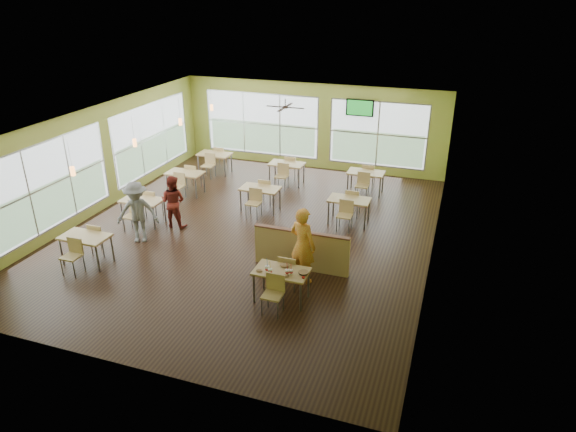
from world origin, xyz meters
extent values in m
plane|color=black|center=(0.00, 0.00, 0.00)|extent=(12.00, 12.00, 0.00)
plane|color=white|center=(0.00, 0.00, 3.20)|extent=(12.00, 12.00, 0.00)
cube|color=#AAAB45|center=(0.00, 6.00, 1.60)|extent=(10.00, 0.04, 3.20)
cube|color=#AAAB45|center=(0.00, -6.00, 1.60)|extent=(10.00, 0.04, 3.20)
cube|color=#AAAB45|center=(-5.00, 0.00, 1.60)|extent=(0.04, 12.00, 3.20)
cube|color=#AAAB45|center=(5.00, 0.00, 1.60)|extent=(0.04, 12.00, 3.20)
cube|color=white|center=(-4.98, -2.00, 1.53)|extent=(0.02, 4.50, 2.35)
cube|color=white|center=(-4.98, 3.00, 1.53)|extent=(0.02, 4.50, 2.35)
cube|color=white|center=(-2.00, 5.98, 1.53)|extent=(4.50, 0.02, 2.35)
cube|color=white|center=(2.50, 5.98, 1.53)|extent=(3.50, 0.02, 2.35)
cube|color=#B7BABC|center=(-4.97, 0.50, 0.35)|extent=(0.04, 9.40, 0.05)
cube|color=#B7BABC|center=(0.25, 5.97, 0.35)|extent=(8.00, 0.04, 0.05)
cube|color=tan|center=(2.00, -3.00, 0.73)|extent=(1.20, 0.70, 0.04)
cube|color=brown|center=(2.00, -3.00, 0.70)|extent=(1.22, 0.71, 0.01)
cylinder|color=slate|center=(1.46, -3.29, 0.35)|extent=(0.05, 0.05, 0.71)
cylinder|color=slate|center=(2.54, -3.29, 0.35)|extent=(0.05, 0.05, 0.71)
cylinder|color=slate|center=(1.46, -2.71, 0.35)|extent=(0.05, 0.05, 0.71)
cylinder|color=slate|center=(2.54, -2.71, 0.35)|extent=(0.05, 0.05, 0.71)
cube|color=tan|center=(2.00, -2.45, 0.45)|extent=(0.42, 0.42, 0.04)
cube|color=tan|center=(2.00, -2.26, 0.67)|extent=(0.42, 0.04, 0.40)
cube|color=tan|center=(2.00, -3.55, 0.45)|extent=(0.42, 0.42, 0.04)
cube|color=tan|center=(2.00, -3.74, 0.67)|extent=(0.42, 0.04, 0.40)
cube|color=tan|center=(2.00, -1.55, 0.50)|extent=(2.40, 0.12, 1.00)
cube|color=brown|center=(2.00, -1.55, 1.02)|extent=(2.40, 0.14, 0.04)
cube|color=tan|center=(-3.20, -3.00, 0.73)|extent=(1.20, 0.70, 0.04)
cube|color=brown|center=(-3.20, -3.00, 0.70)|extent=(1.22, 0.71, 0.01)
cylinder|color=slate|center=(-3.74, -3.29, 0.35)|extent=(0.05, 0.05, 0.71)
cylinder|color=slate|center=(-2.66, -3.29, 0.35)|extent=(0.05, 0.05, 0.71)
cylinder|color=slate|center=(-3.74, -2.71, 0.35)|extent=(0.05, 0.05, 0.71)
cylinder|color=slate|center=(-2.66, -2.71, 0.35)|extent=(0.05, 0.05, 0.71)
cube|color=tan|center=(-3.20, -2.45, 0.45)|extent=(0.42, 0.42, 0.04)
cube|color=tan|center=(-3.20, -2.26, 0.67)|extent=(0.42, 0.04, 0.40)
cube|color=tan|center=(-3.20, -3.55, 0.45)|extent=(0.42, 0.42, 0.04)
cube|color=tan|center=(-3.20, -3.74, 0.67)|extent=(0.42, 0.04, 0.40)
cube|color=tan|center=(-3.20, -0.50, 0.73)|extent=(1.20, 0.70, 0.04)
cube|color=brown|center=(-3.20, -0.50, 0.70)|extent=(1.22, 0.71, 0.01)
cylinder|color=slate|center=(-3.74, -0.79, 0.35)|extent=(0.05, 0.05, 0.71)
cylinder|color=slate|center=(-2.66, -0.79, 0.35)|extent=(0.05, 0.05, 0.71)
cylinder|color=slate|center=(-3.74, -0.21, 0.35)|extent=(0.05, 0.05, 0.71)
cylinder|color=slate|center=(-2.66, -0.21, 0.35)|extent=(0.05, 0.05, 0.71)
cube|color=tan|center=(-3.20, 0.05, 0.45)|extent=(0.42, 0.42, 0.04)
cube|color=tan|center=(-3.20, 0.24, 0.67)|extent=(0.42, 0.04, 0.40)
cube|color=tan|center=(-3.20, -1.05, 0.45)|extent=(0.42, 0.42, 0.04)
cube|color=tan|center=(-3.20, -1.24, 0.67)|extent=(0.42, 0.04, 0.40)
cube|color=tan|center=(-3.20, 2.00, 0.73)|extent=(1.20, 0.70, 0.04)
cube|color=brown|center=(-3.20, 2.00, 0.70)|extent=(1.22, 0.71, 0.01)
cylinder|color=slate|center=(-3.74, 1.71, 0.35)|extent=(0.05, 0.05, 0.71)
cylinder|color=slate|center=(-2.66, 1.71, 0.35)|extent=(0.05, 0.05, 0.71)
cylinder|color=slate|center=(-3.74, 2.29, 0.35)|extent=(0.05, 0.05, 0.71)
cylinder|color=slate|center=(-2.66, 2.29, 0.35)|extent=(0.05, 0.05, 0.71)
cube|color=tan|center=(-3.20, 2.55, 0.45)|extent=(0.42, 0.42, 0.04)
cube|color=tan|center=(-3.20, 2.74, 0.67)|extent=(0.42, 0.04, 0.40)
cube|color=tan|center=(-3.20, 1.45, 0.45)|extent=(0.42, 0.42, 0.04)
cube|color=tan|center=(-3.20, 1.26, 0.67)|extent=(0.42, 0.04, 0.40)
cube|color=tan|center=(-3.20, 4.20, 0.73)|extent=(1.20, 0.70, 0.04)
cube|color=brown|center=(-3.20, 4.20, 0.70)|extent=(1.22, 0.71, 0.01)
cylinder|color=slate|center=(-3.74, 3.91, 0.35)|extent=(0.05, 0.05, 0.71)
cylinder|color=slate|center=(-2.66, 3.91, 0.35)|extent=(0.05, 0.05, 0.71)
cylinder|color=slate|center=(-3.74, 4.49, 0.35)|extent=(0.05, 0.05, 0.71)
cylinder|color=slate|center=(-2.66, 4.49, 0.35)|extent=(0.05, 0.05, 0.71)
cube|color=tan|center=(-3.20, 4.75, 0.45)|extent=(0.42, 0.42, 0.04)
cube|color=tan|center=(-3.20, 4.94, 0.67)|extent=(0.42, 0.04, 0.40)
cube|color=tan|center=(-3.20, 3.65, 0.45)|extent=(0.42, 0.42, 0.04)
cube|color=tan|center=(-3.20, 3.46, 0.67)|extent=(0.42, 0.04, 0.40)
cube|color=tan|center=(-0.30, 1.50, 0.73)|extent=(1.20, 0.70, 0.04)
cube|color=brown|center=(-0.30, 1.50, 0.70)|extent=(1.22, 0.71, 0.01)
cylinder|color=slate|center=(-0.84, 1.21, 0.35)|extent=(0.05, 0.05, 0.71)
cylinder|color=slate|center=(0.24, 1.21, 0.35)|extent=(0.05, 0.05, 0.71)
cylinder|color=slate|center=(-0.84, 1.79, 0.35)|extent=(0.05, 0.05, 0.71)
cylinder|color=slate|center=(0.24, 1.79, 0.35)|extent=(0.05, 0.05, 0.71)
cube|color=tan|center=(-0.30, 2.05, 0.45)|extent=(0.42, 0.42, 0.04)
cube|color=tan|center=(-0.30, 2.24, 0.67)|extent=(0.42, 0.04, 0.40)
cube|color=tan|center=(-0.30, 0.95, 0.45)|extent=(0.42, 0.42, 0.04)
cube|color=tan|center=(-0.30, 0.76, 0.67)|extent=(0.42, 0.04, 0.40)
cube|color=tan|center=(-0.30, 4.00, 0.73)|extent=(1.20, 0.70, 0.04)
cube|color=brown|center=(-0.30, 4.00, 0.70)|extent=(1.22, 0.71, 0.01)
cylinder|color=slate|center=(-0.84, 3.71, 0.35)|extent=(0.05, 0.05, 0.71)
cylinder|color=slate|center=(0.24, 3.71, 0.35)|extent=(0.05, 0.05, 0.71)
cylinder|color=slate|center=(-0.84, 4.29, 0.35)|extent=(0.05, 0.05, 0.71)
cylinder|color=slate|center=(0.24, 4.29, 0.35)|extent=(0.05, 0.05, 0.71)
cube|color=tan|center=(-0.30, 4.55, 0.45)|extent=(0.42, 0.42, 0.04)
cube|color=tan|center=(-0.30, 4.74, 0.67)|extent=(0.42, 0.04, 0.40)
cube|color=tan|center=(-0.30, 3.45, 0.45)|extent=(0.42, 0.42, 0.04)
cube|color=tan|center=(-0.30, 3.26, 0.67)|extent=(0.42, 0.04, 0.40)
cube|color=tan|center=(2.50, 1.50, 0.73)|extent=(1.20, 0.70, 0.04)
cube|color=brown|center=(2.50, 1.50, 0.70)|extent=(1.22, 0.71, 0.01)
cylinder|color=slate|center=(1.96, 1.21, 0.35)|extent=(0.05, 0.05, 0.71)
cylinder|color=slate|center=(3.04, 1.21, 0.35)|extent=(0.05, 0.05, 0.71)
cylinder|color=slate|center=(1.96, 1.79, 0.35)|extent=(0.05, 0.05, 0.71)
cylinder|color=slate|center=(3.04, 1.79, 0.35)|extent=(0.05, 0.05, 0.71)
cube|color=tan|center=(2.50, 2.05, 0.45)|extent=(0.42, 0.42, 0.04)
cube|color=tan|center=(2.50, 2.24, 0.67)|extent=(0.42, 0.04, 0.40)
cube|color=tan|center=(2.50, 0.95, 0.45)|extent=(0.42, 0.42, 0.04)
cube|color=tan|center=(2.50, 0.76, 0.67)|extent=(0.42, 0.04, 0.40)
cube|color=tan|center=(2.50, 4.00, 0.73)|extent=(1.20, 0.70, 0.04)
cube|color=brown|center=(2.50, 4.00, 0.70)|extent=(1.22, 0.71, 0.01)
cylinder|color=slate|center=(1.96, 3.71, 0.35)|extent=(0.05, 0.05, 0.71)
cylinder|color=slate|center=(3.04, 3.71, 0.35)|extent=(0.05, 0.05, 0.71)
cylinder|color=slate|center=(1.96, 4.29, 0.35)|extent=(0.05, 0.05, 0.71)
cylinder|color=slate|center=(3.04, 4.29, 0.35)|extent=(0.05, 0.05, 0.71)
cube|color=tan|center=(2.50, 4.55, 0.45)|extent=(0.42, 0.42, 0.04)
cube|color=tan|center=(2.50, 4.74, 0.67)|extent=(0.42, 0.04, 0.40)
cube|color=tan|center=(2.50, 3.45, 0.45)|extent=(0.42, 0.42, 0.04)
cube|color=tan|center=(2.50, 3.26, 0.67)|extent=(0.42, 0.04, 0.40)
cylinder|color=#2D2119|center=(-3.20, -3.00, 2.85)|extent=(0.01, 0.01, 0.70)
cylinder|color=orange|center=(-3.20, -3.00, 2.45)|extent=(0.11, 0.11, 0.22)
cylinder|color=#2D2119|center=(-3.20, -0.50, 2.85)|extent=(0.01, 0.01, 0.70)
cylinder|color=orange|center=(-3.20, -0.50, 2.45)|extent=(0.11, 0.11, 0.22)
cylinder|color=#2D2119|center=(-3.20, 2.00, 2.85)|extent=(0.01, 0.01, 0.70)
cylinder|color=orange|center=(-3.20, 2.00, 2.45)|extent=(0.11, 0.11, 0.22)
cylinder|color=#2D2119|center=(-3.20, 4.20, 2.85)|extent=(0.01, 0.01, 0.70)
cylinder|color=orange|center=(-3.20, 4.20, 2.45)|extent=(0.11, 0.11, 0.22)
cylinder|color=#2D2119|center=(0.00, 3.00, 3.08)|extent=(0.03, 0.03, 0.24)
cylinder|color=#2D2119|center=(0.00, 3.00, 2.94)|extent=(0.16, 0.16, 0.06)
cube|color=#2D2119|center=(0.35, 3.00, 2.94)|extent=(0.55, 0.10, 0.01)
cube|color=#2D2119|center=(0.00, 3.35, 2.94)|extent=(0.10, 0.55, 0.01)
cube|color=#2D2119|center=(-0.35, 3.00, 2.94)|extent=(0.55, 0.10, 0.01)
cube|color=#2D2119|center=(0.00, 2.65, 2.94)|extent=(0.10, 0.55, 0.01)
cube|color=black|center=(1.80, 5.90, 2.45)|extent=(1.00, 0.06, 0.60)
cube|color=#1E902D|center=(1.80, 5.87, 2.45)|extent=(0.90, 0.01, 0.52)
imported|color=orange|center=(2.19, -2.05, 0.94)|extent=(0.79, 0.65, 1.87)
imported|color=maroon|center=(-2.23, -0.38, 0.77)|extent=(0.76, 0.60, 1.55)
imported|color=slate|center=(-2.64, -1.54, 0.86)|extent=(1.27, 1.01, 1.72)
cone|color=white|center=(1.73, -3.15, 0.82)|extent=(0.10, 0.10, 0.13)
cylinder|color=red|center=(1.73, -3.15, 0.82)|extent=(0.09, 0.09, 0.04)
cylinder|color=white|center=(1.73, -3.15, 0.89)|extent=(0.10, 0.10, 0.01)
cylinder|color=blue|center=(1.73, -3.15, 1.01)|extent=(0.01, 0.06, 0.24)
cone|color=white|center=(1.82, -3.22, 0.81)|extent=(0.10, 0.10, 0.13)
cylinder|color=red|center=(1.82, -3.22, 0.82)|extent=(0.09, 0.09, 0.04)
cylinder|color=white|center=(1.82, -3.22, 0.88)|extent=(0.10, 0.10, 0.01)
cylinder|color=gold|center=(1.82, -3.22, 0.99)|extent=(0.02, 0.06, 0.23)
cone|color=white|center=(2.18, -3.13, 0.81)|extent=(0.09, 0.09, 0.12)
cylinder|color=red|center=(2.18, -3.13, 0.81)|extent=(0.08, 0.08, 0.03)
cylinder|color=white|center=(2.18, -3.13, 0.87)|extent=(0.09, 0.09, 0.01)
cylinder|color=red|center=(2.18, -3.13, 0.98)|extent=(0.01, 0.06, 0.21)
cone|color=white|center=(2.25, -3.08, 0.80)|extent=(0.08, 0.08, 0.10)
cylinder|color=red|center=(2.25, -3.08, 0.80)|extent=(0.07, 0.07, 0.03)
cylinder|color=white|center=(2.25, -3.08, 0.86)|extent=(0.08, 0.08, 0.01)
cylinder|color=red|center=(2.25, -3.08, 0.95)|extent=(0.02, 0.05, 0.19)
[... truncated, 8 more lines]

